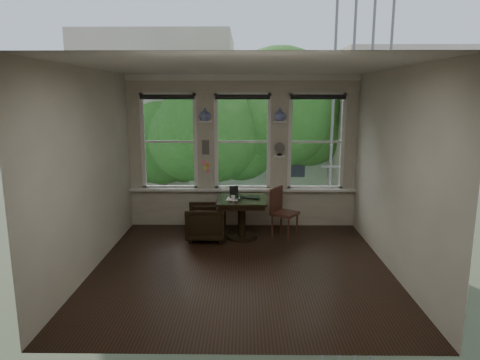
{
  "coord_description": "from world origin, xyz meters",
  "views": [
    {
      "loc": [
        0.06,
        -6.19,
        2.61
      ],
      "look_at": [
        -0.03,
        0.9,
        1.2
      ],
      "focal_mm": 32.0,
      "sensor_mm": 36.0,
      "label": 1
    }
  ],
  "objects_px": {
    "armchair_left": "(206,222)",
    "side_chair_right": "(285,213)",
    "mug": "(233,198)",
    "table": "(242,218)",
    "laptop": "(250,198)"
  },
  "relations": [
    {
      "from": "armchair_left",
      "to": "side_chair_right",
      "type": "relative_size",
      "value": 0.77
    },
    {
      "from": "armchair_left",
      "to": "table",
      "type": "bearing_deg",
      "value": 96.03
    },
    {
      "from": "laptop",
      "to": "mug",
      "type": "relative_size",
      "value": 3.81
    },
    {
      "from": "side_chair_right",
      "to": "mug",
      "type": "relative_size",
      "value": 10.42
    },
    {
      "from": "table",
      "to": "mug",
      "type": "bearing_deg",
      "value": -143.67
    },
    {
      "from": "laptop",
      "to": "mug",
      "type": "distance_m",
      "value": 0.32
    },
    {
      "from": "table",
      "to": "armchair_left",
      "type": "bearing_deg",
      "value": -173.71
    },
    {
      "from": "table",
      "to": "laptop",
      "type": "relative_size",
      "value": 2.68
    },
    {
      "from": "mug",
      "to": "side_chair_right",
      "type": "bearing_deg",
      "value": 11.36
    },
    {
      "from": "armchair_left",
      "to": "side_chair_right",
      "type": "bearing_deg",
      "value": 95.67
    },
    {
      "from": "table",
      "to": "mug",
      "type": "relative_size",
      "value": 10.19
    },
    {
      "from": "table",
      "to": "laptop",
      "type": "distance_m",
      "value": 0.42
    },
    {
      "from": "armchair_left",
      "to": "mug",
      "type": "xyz_separation_m",
      "value": [
        0.5,
        -0.04,
        0.47
      ]
    },
    {
      "from": "laptop",
      "to": "side_chair_right",
      "type": "bearing_deg",
      "value": 34.59
    },
    {
      "from": "armchair_left",
      "to": "mug",
      "type": "height_order",
      "value": "mug"
    }
  ]
}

